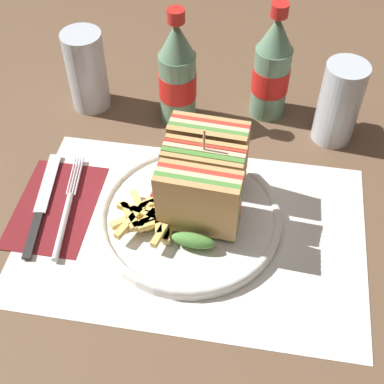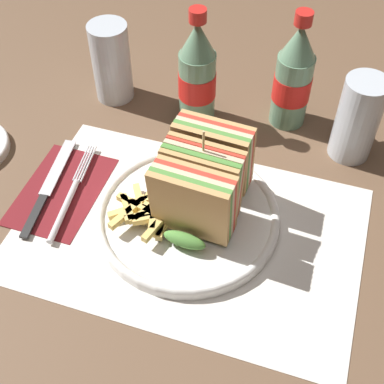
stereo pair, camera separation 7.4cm
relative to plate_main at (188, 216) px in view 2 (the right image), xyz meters
name	(u,v)px [view 2 (the right image)]	position (x,y,z in m)	size (l,w,h in m)	color
ground_plane	(212,211)	(0.03, 0.03, -0.01)	(4.00, 4.00, 0.00)	brown
placemat	(188,232)	(0.01, -0.02, -0.01)	(0.47, 0.31, 0.00)	silver
plate_main	(188,216)	(0.00, 0.00, 0.00)	(0.26, 0.26, 0.02)	white
club_sandwich	(203,180)	(0.02, 0.02, 0.06)	(0.11, 0.16, 0.14)	tan
fries_pile	(148,211)	(-0.05, -0.02, 0.02)	(0.10, 0.10, 0.02)	#E5C166
ketchup_blob	(168,195)	(-0.03, 0.01, 0.02)	(0.05, 0.04, 0.02)	maroon
napkin	(61,190)	(-0.20, -0.01, -0.01)	(0.11, 0.17, 0.00)	maroon
fork	(68,200)	(-0.17, -0.02, 0.00)	(0.04, 0.19, 0.01)	silver
knife	(48,187)	(-0.21, -0.01, 0.00)	(0.04, 0.19, 0.00)	black
coke_bottle_near	(197,75)	(-0.06, 0.22, 0.08)	(0.06, 0.06, 0.20)	slate
coke_bottle_far	(293,78)	(0.09, 0.26, 0.08)	(0.06, 0.06, 0.20)	slate
glass_near	(358,119)	(0.20, 0.21, 0.06)	(0.06, 0.06, 0.14)	silver
glass_far	(112,67)	(-0.21, 0.23, 0.05)	(0.06, 0.06, 0.14)	silver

